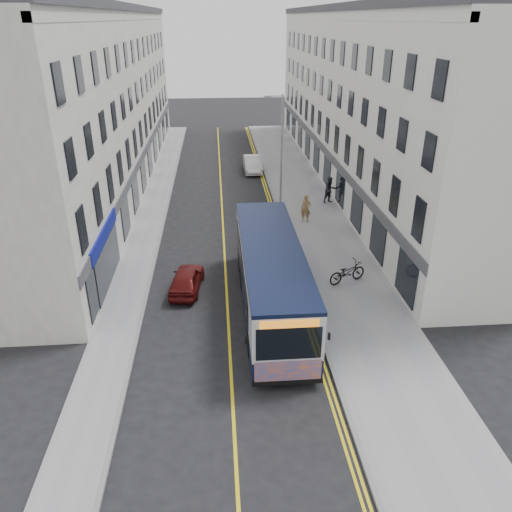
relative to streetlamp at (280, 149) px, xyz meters
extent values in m
plane|color=black|center=(-4.17, -14.00, -4.38)|extent=(140.00, 140.00, 0.00)
cube|color=gray|center=(2.08, -2.00, -4.32)|extent=(4.50, 64.00, 0.12)
cube|color=gray|center=(-9.17, -2.00, -4.32)|extent=(2.00, 64.00, 0.12)
cube|color=slate|center=(-0.17, -2.00, -4.32)|extent=(0.18, 64.00, 0.13)
cube|color=slate|center=(-8.17, -2.00, -4.32)|extent=(0.18, 64.00, 0.13)
cube|color=gold|center=(-4.17, -2.00, -4.38)|extent=(0.12, 64.00, 0.01)
cube|color=gold|center=(-0.62, -2.00, -4.38)|extent=(0.10, 64.00, 0.01)
cube|color=gold|center=(-0.42, -2.00, -4.38)|extent=(0.10, 64.00, 0.01)
cube|color=white|center=(7.33, 7.00, 2.12)|extent=(6.00, 46.00, 13.00)
cube|color=silver|center=(-13.17, 7.00, 2.12)|extent=(6.00, 46.00, 13.00)
cylinder|color=#95969D|center=(0.08, 0.00, -0.38)|extent=(0.14, 0.14, 8.00)
cylinder|color=#95969D|center=(-0.42, 0.00, 3.52)|extent=(1.00, 0.08, 0.08)
cube|color=#95969D|center=(-0.92, 0.00, 3.47)|extent=(0.50, 0.18, 0.12)
cube|color=black|center=(-2.12, -13.93, -3.54)|extent=(2.62, 11.53, 0.94)
cube|color=#B5B7BC|center=(-2.12, -13.93, -2.13)|extent=(2.62, 11.53, 1.89)
cube|color=black|center=(-2.12, -13.93, -1.10)|extent=(2.64, 11.53, 0.17)
cube|color=black|center=(-3.45, -13.30, -2.34)|extent=(0.04, 9.01, 1.21)
cube|color=black|center=(-0.79, -13.30, -2.34)|extent=(0.04, 9.01, 1.21)
cube|color=black|center=(-2.12, -19.71, -2.23)|extent=(2.36, 0.04, 1.31)
cube|color=orange|center=(-2.12, -19.71, -3.49)|extent=(2.46, 0.04, 1.00)
cube|color=orange|center=(-2.12, -19.72, -1.40)|extent=(2.10, 0.04, 0.29)
cylinder|color=black|center=(-3.30, -17.39, -3.86)|extent=(0.29, 1.05, 1.05)
cylinder|color=black|center=(-0.93, -17.39, -3.86)|extent=(0.29, 1.05, 1.05)
cylinder|color=black|center=(-3.30, -11.62, -3.86)|extent=(0.29, 1.05, 1.05)
cylinder|color=black|center=(-0.93, -11.62, -3.86)|extent=(0.29, 1.05, 1.05)
cylinder|color=black|center=(-3.30, -9.74, -3.86)|extent=(0.29, 1.05, 1.05)
cylinder|color=black|center=(-0.93, -9.74, -3.86)|extent=(0.29, 1.05, 1.05)
imported|color=black|center=(2.09, -11.70, -3.69)|extent=(2.29, 1.54, 1.14)
imported|color=olive|center=(1.40, -3.07, -3.34)|extent=(0.78, 0.64, 1.85)
imported|color=black|center=(3.83, 0.60, -3.29)|extent=(1.16, 1.05, 1.95)
imported|color=silver|center=(-1.24, 9.73, -3.69)|extent=(1.54, 4.23, 1.39)
imported|color=#530E0D|center=(-6.17, -11.67, -3.77)|extent=(1.89, 3.75, 1.23)
camera|label=1|loc=(-4.45, -34.13, 8.20)|focal=35.00mm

